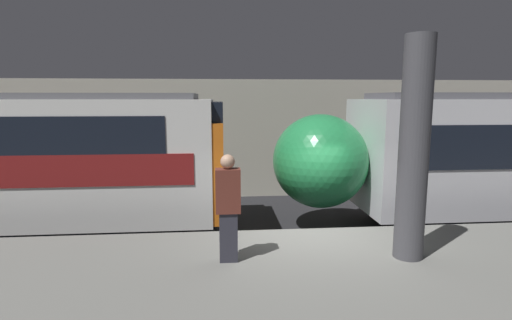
# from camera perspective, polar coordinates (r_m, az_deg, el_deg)

# --- Properties ---
(ground_plane) EXTENTS (120.00, 120.00, 0.00)m
(ground_plane) POSITION_cam_1_polar(r_m,az_deg,el_deg) (8.32, 7.42, -15.77)
(ground_plane) COLOR black
(station_rear_barrier) EXTENTS (50.00, 0.15, 4.09)m
(station_rear_barrier) POSITION_cam_1_polar(r_m,az_deg,el_deg) (14.02, 1.86, 3.06)
(station_rear_barrier) COLOR #B2AD9E
(station_rear_barrier) RESTS_ON ground
(support_pillar_near) EXTENTS (0.46, 0.46, 3.46)m
(support_pillar_near) POSITION_cam_1_polar(r_m,az_deg,el_deg) (6.61, 21.62, 1.35)
(support_pillar_near) COLOR #47474C
(support_pillar_near) RESTS_ON platform
(person_waiting) EXTENTS (0.38, 0.24, 1.68)m
(person_waiting) POSITION_cam_1_polar(r_m,az_deg,el_deg) (6.18, -4.00, -6.50)
(person_waiting) COLOR #2D2D38
(person_waiting) RESTS_ON platform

